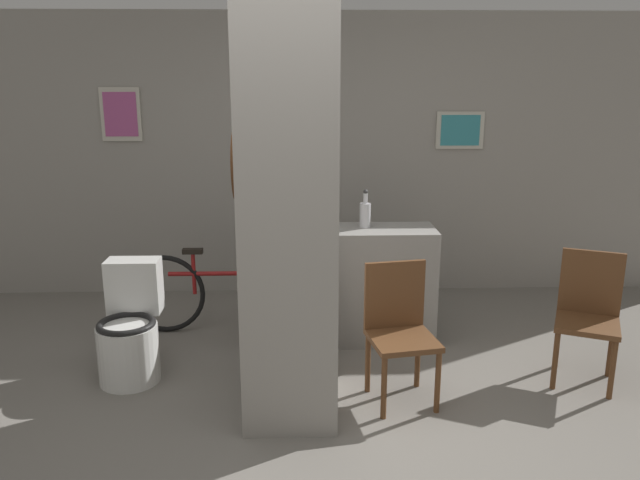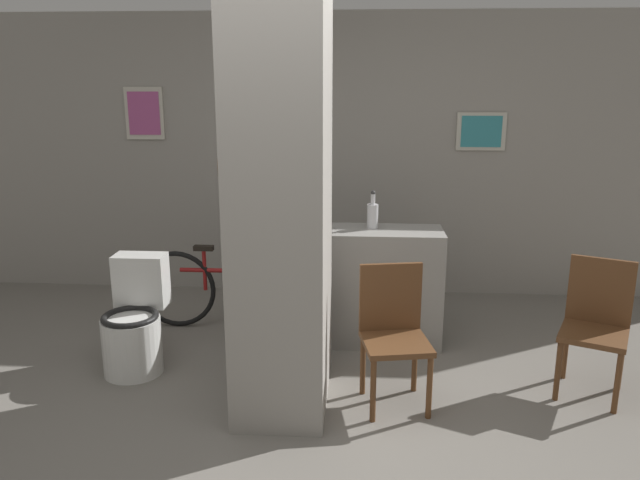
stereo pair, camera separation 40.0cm
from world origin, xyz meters
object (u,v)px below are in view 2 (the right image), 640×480
(toilet, at_px, (135,325))
(chair_by_doorway, at_px, (596,322))
(chair_near_pillar, at_px, (393,329))
(bottle_tall, at_px, (373,215))
(bicycle, at_px, (235,289))

(toilet, height_order, chair_by_doorway, chair_by_doorway)
(chair_near_pillar, bearing_deg, toilet, 159.03)
(toilet, distance_m, bottle_tall, 1.92)
(chair_by_doorway, distance_m, bottle_tall, 1.72)
(chair_by_doorway, bearing_deg, bottle_tall, 176.51)
(toilet, xyz_separation_m, bottle_tall, (1.67, 0.65, 0.68))
(chair_near_pillar, xyz_separation_m, bottle_tall, (-0.13, 0.99, 0.52))
(chair_near_pillar, bearing_deg, bicycle, 127.63)
(chair_near_pillar, distance_m, bottle_tall, 1.13)
(chair_near_pillar, relative_size, bicycle, 0.55)
(bicycle, bearing_deg, chair_by_doorway, -19.40)
(bicycle, xyz_separation_m, bottle_tall, (1.11, -0.13, 0.67))
(bottle_tall, bearing_deg, chair_by_doorway, -28.03)
(chair_near_pillar, height_order, bicycle, chair_near_pillar)
(chair_by_doorway, height_order, bottle_tall, bottle_tall)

